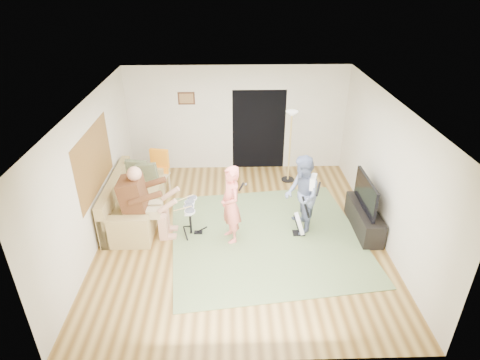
{
  "coord_description": "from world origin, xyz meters",
  "views": [
    {
      "loc": [
        -0.2,
        -6.65,
        4.77
      ],
      "look_at": [
        -0.01,
        0.3,
        1.04
      ],
      "focal_mm": 30.0,
      "sensor_mm": 36.0,
      "label": 1
    }
  ],
  "objects_px": {
    "guitarist": "(302,195)",
    "drum_kit": "(190,221)",
    "sofa": "(131,205)",
    "television": "(366,193)",
    "dining_chair": "(158,179)",
    "torchiere_lamp": "(291,134)",
    "guitar_spare": "(300,224)",
    "singer": "(231,205)",
    "tv_cabinet": "(364,219)"
  },
  "relations": [
    {
      "from": "guitarist",
      "to": "drum_kit",
      "type": "bearing_deg",
      "value": -90.87
    },
    {
      "from": "sofa",
      "to": "television",
      "type": "bearing_deg",
      "value": -7.05
    },
    {
      "from": "dining_chair",
      "to": "drum_kit",
      "type": "bearing_deg",
      "value": -49.37
    },
    {
      "from": "torchiere_lamp",
      "to": "dining_chair",
      "type": "bearing_deg",
      "value": -169.15
    },
    {
      "from": "guitarist",
      "to": "guitar_spare",
      "type": "bearing_deg",
      "value": -10.76
    },
    {
      "from": "sofa",
      "to": "dining_chair",
      "type": "relative_size",
      "value": 2.13
    },
    {
      "from": "sofa",
      "to": "dining_chair",
      "type": "bearing_deg",
      "value": 66.47
    },
    {
      "from": "guitar_spare",
      "to": "singer",
      "type": "bearing_deg",
      "value": -174.91
    },
    {
      "from": "singer",
      "to": "tv_cabinet",
      "type": "height_order",
      "value": "singer"
    },
    {
      "from": "torchiere_lamp",
      "to": "dining_chair",
      "type": "xyz_separation_m",
      "value": [
        -3.13,
        -0.6,
        -0.85
      ]
    },
    {
      "from": "drum_kit",
      "to": "television",
      "type": "distance_m",
      "value": 3.49
    },
    {
      "from": "guitarist",
      "to": "singer",
      "type": "bearing_deg",
      "value": -81.74
    },
    {
      "from": "television",
      "to": "tv_cabinet",
      "type": "bearing_deg",
      "value": 0.0
    },
    {
      "from": "guitar_spare",
      "to": "torchiere_lamp",
      "type": "xyz_separation_m",
      "value": [
        0.08,
        2.31,
        0.98
      ]
    },
    {
      "from": "guitarist",
      "to": "dining_chair",
      "type": "distance_m",
      "value": 3.47
    },
    {
      "from": "guitarist",
      "to": "dining_chair",
      "type": "height_order",
      "value": "guitarist"
    },
    {
      "from": "guitar_spare",
      "to": "torchiere_lamp",
      "type": "bearing_deg",
      "value": 88.01
    },
    {
      "from": "drum_kit",
      "to": "television",
      "type": "relative_size",
      "value": 0.61
    },
    {
      "from": "torchiere_lamp",
      "to": "television",
      "type": "height_order",
      "value": "torchiere_lamp"
    },
    {
      "from": "drum_kit",
      "to": "tv_cabinet",
      "type": "xyz_separation_m",
      "value": [
        3.5,
        0.06,
        -0.06
      ]
    },
    {
      "from": "guitar_spare",
      "to": "torchiere_lamp",
      "type": "relative_size",
      "value": 0.49
    },
    {
      "from": "drum_kit",
      "to": "guitarist",
      "type": "height_order",
      "value": "guitarist"
    },
    {
      "from": "torchiere_lamp",
      "to": "tv_cabinet",
      "type": "height_order",
      "value": "torchiere_lamp"
    },
    {
      "from": "singer",
      "to": "tv_cabinet",
      "type": "distance_m",
      "value": 2.76
    },
    {
      "from": "guitar_spare",
      "to": "torchiere_lamp",
      "type": "distance_m",
      "value": 2.51
    },
    {
      "from": "tv_cabinet",
      "to": "television",
      "type": "bearing_deg",
      "value": 180.0
    },
    {
      "from": "guitar_spare",
      "to": "television",
      "type": "xyz_separation_m",
      "value": [
        1.28,
        0.14,
        0.6
      ]
    },
    {
      "from": "sofa",
      "to": "singer",
      "type": "bearing_deg",
      "value": -21.86
    },
    {
      "from": "singer",
      "to": "tv_cabinet",
      "type": "relative_size",
      "value": 1.13
    },
    {
      "from": "sofa",
      "to": "television",
      "type": "distance_m",
      "value": 4.82
    },
    {
      "from": "guitar_spare",
      "to": "television",
      "type": "height_order",
      "value": "television"
    },
    {
      "from": "sofa",
      "to": "torchiere_lamp",
      "type": "bearing_deg",
      "value": 24.05
    },
    {
      "from": "sofa",
      "to": "torchiere_lamp",
      "type": "relative_size",
      "value": 1.27
    },
    {
      "from": "torchiere_lamp",
      "to": "tv_cabinet",
      "type": "xyz_separation_m",
      "value": [
        1.25,
        -2.17,
        -0.99
      ]
    },
    {
      "from": "sofa",
      "to": "television",
      "type": "relative_size",
      "value": 1.92
    },
    {
      "from": "drum_kit",
      "to": "dining_chair",
      "type": "distance_m",
      "value": 1.86
    },
    {
      "from": "singer",
      "to": "television",
      "type": "distance_m",
      "value": 2.66
    },
    {
      "from": "tv_cabinet",
      "to": "guitarist",
      "type": "bearing_deg",
      "value": 179.15
    },
    {
      "from": "guitar_spare",
      "to": "dining_chair",
      "type": "bearing_deg",
      "value": 150.67
    },
    {
      "from": "torchiere_lamp",
      "to": "tv_cabinet",
      "type": "distance_m",
      "value": 2.69
    },
    {
      "from": "guitarist",
      "to": "television",
      "type": "relative_size",
      "value": 1.37
    },
    {
      "from": "guitarist",
      "to": "television",
      "type": "xyz_separation_m",
      "value": [
        1.26,
        -0.02,
        0.04
      ]
    },
    {
      "from": "guitarist",
      "to": "guitar_spare",
      "type": "xyz_separation_m",
      "value": [
        -0.02,
        -0.16,
        -0.56
      ]
    },
    {
      "from": "singer",
      "to": "torchiere_lamp",
      "type": "bearing_deg",
      "value": 129.39
    },
    {
      "from": "drum_kit",
      "to": "torchiere_lamp",
      "type": "height_order",
      "value": "torchiere_lamp"
    },
    {
      "from": "singer",
      "to": "guitar_spare",
      "type": "relative_size",
      "value": 1.8
    },
    {
      "from": "dining_chair",
      "to": "torchiere_lamp",
      "type": "bearing_deg",
      "value": 23.44
    },
    {
      "from": "drum_kit",
      "to": "guitarist",
      "type": "relative_size",
      "value": 0.44
    },
    {
      "from": "drum_kit",
      "to": "singer",
      "type": "bearing_deg",
      "value": -13.63
    },
    {
      "from": "drum_kit",
      "to": "dining_chair",
      "type": "bearing_deg",
      "value": 118.04
    }
  ]
}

